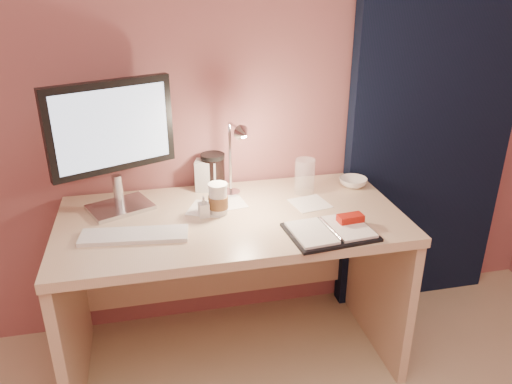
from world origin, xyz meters
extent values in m
plane|color=#9A595A|center=(0.00, 1.75, 1.25)|extent=(3.50, 0.00, 3.50)
cube|color=black|center=(1.05, 1.69, 1.10)|extent=(0.85, 0.08, 2.20)
cube|color=beige|center=(0.00, 1.38, 0.71)|extent=(1.40, 0.70, 0.04)
cube|color=beige|center=(-0.68, 1.38, 0.34)|extent=(0.04, 0.66, 0.69)
cube|color=beige|center=(0.68, 1.38, 0.34)|extent=(0.04, 0.66, 0.69)
cube|color=beige|center=(0.00, 1.71, 0.40)|extent=(1.32, 0.03, 0.55)
cube|color=silver|center=(-0.45, 1.55, 0.74)|extent=(0.30, 0.26, 0.02)
cylinder|color=silver|center=(-0.45, 1.55, 0.81)|extent=(0.04, 0.04, 0.14)
cube|color=black|center=(-0.45, 1.55, 1.09)|extent=(0.48, 0.24, 0.36)
cube|color=#A6BFE1|center=(-0.46, 1.51, 1.09)|extent=(0.42, 0.18, 0.30)
cube|color=white|center=(-0.39, 1.28, 0.74)|extent=(0.41, 0.17, 0.02)
cube|color=black|center=(0.34, 1.15, 0.74)|extent=(0.34, 0.27, 0.01)
cube|color=white|center=(0.26, 1.14, 0.75)|extent=(0.16, 0.22, 0.01)
cube|color=white|center=(0.42, 1.16, 0.75)|extent=(0.16, 0.22, 0.01)
cube|color=#B10F10|center=(0.44, 1.19, 0.77)|extent=(0.10, 0.06, 0.03)
cube|color=white|center=(0.35, 1.42, 0.73)|extent=(0.17, 0.17, 0.00)
cube|color=white|center=(0.01, 1.50, 0.73)|extent=(0.15, 0.15, 0.00)
cube|color=white|center=(-0.09, 1.47, 0.73)|extent=(0.20, 0.20, 0.00)
cylinder|color=white|center=(-0.05, 1.42, 0.79)|extent=(0.07, 0.07, 0.12)
cylinder|color=brown|center=(-0.05, 1.42, 0.78)|extent=(0.08, 0.08, 0.05)
cylinder|color=white|center=(-0.05, 1.42, 0.86)|extent=(0.08, 0.08, 0.01)
cylinder|color=white|center=(0.36, 1.55, 0.81)|extent=(0.09, 0.09, 0.16)
imported|color=white|center=(0.61, 1.56, 0.75)|extent=(0.16, 0.16, 0.04)
imported|color=white|center=(-0.11, 1.40, 0.77)|extent=(0.04, 0.05, 0.09)
cylinder|color=black|center=(-0.03, 1.68, 0.80)|extent=(0.11, 0.11, 0.15)
cube|color=silver|center=(-0.06, 1.67, 0.80)|extent=(0.11, 0.10, 0.14)
cylinder|color=silver|center=(0.04, 1.60, 0.74)|extent=(0.08, 0.08, 0.01)
cylinder|color=silver|center=(0.04, 1.60, 0.90)|extent=(0.01, 0.01, 0.31)
cone|color=silver|center=(0.00, 1.45, 1.05)|extent=(0.07, 0.07, 0.06)
camera|label=1|loc=(-0.30, -0.43, 1.64)|focal=35.00mm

